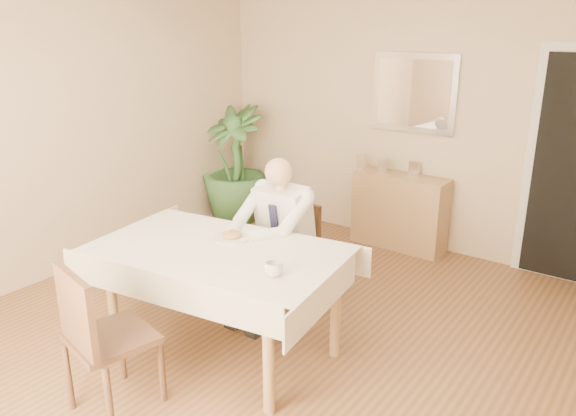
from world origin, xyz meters
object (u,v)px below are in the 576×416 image
Objects in this scene: chair_far at (293,248)px; potted_palm at (234,164)px; coffee_mug at (274,269)px; chair_near at (98,333)px; sideboard at (399,211)px; dining_table at (218,260)px; seated_man at (271,231)px.

chair_far is 0.63× the size of potted_palm.
coffee_mug is 3.21m from potted_palm.
chair_near reaches higher than sideboard.
chair_far is at bearing -96.05° from sideboard.
potted_palm is at bearing 120.98° from dining_table.
seated_man is 0.94× the size of potted_palm.
chair_far is at bearing 100.60° from chair_near.
dining_table is 2.74m from potted_palm.
sideboard reaches higher than dining_table.
chair_near is at bearing -90.34° from chair_far.
chair_near reaches higher than coffee_mug.
potted_palm is at bearing 135.56° from coffee_mug.
sideboard is at bearing 77.43° from dining_table.
chair_near is 8.49× the size of coffee_mug.
coffee_mug is (0.57, -0.71, 0.11)m from seated_man.
coffee_mug is 2.65m from sideboard.
chair_near is at bearing -93.39° from sideboard.
chair_far is 2.14m from potted_palm.
seated_man is at bearing 100.24° from chair_near.
potted_palm is (-1.66, 3.07, 0.13)m from chair_near.
seated_man is (0.00, 0.59, 0.02)m from dining_table.
seated_man is at bearing 128.58° from coffee_mug.
potted_palm reaches higher than chair_near.
dining_table is at bearing 167.94° from coffee_mug.
seated_man is 11.17× the size of coffee_mug.
chair_far is 0.88× the size of sideboard.
potted_palm reaches higher than chair_far.
coffee_mug reaches higher than sideboard.
chair_near is 3.42m from sideboard.
seated_man is (0.06, 1.53, 0.16)m from chair_near.
seated_man is 1.91m from sideboard.
chair_far is 1.20m from coffee_mug.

